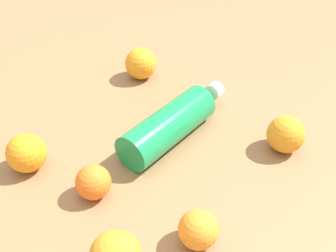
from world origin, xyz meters
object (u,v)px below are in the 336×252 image
object	(u,v)px
water_bottle	(175,120)
orange_3	(286,134)
orange_4	(93,182)
orange_2	(198,230)
orange_0	(141,64)
orange_5	(26,153)

from	to	relation	value
water_bottle	orange_3	xyz separation A→B (m)	(0.19, 0.11, -0.00)
orange_4	water_bottle	bearing A→B (deg)	90.43
orange_2	orange_4	bearing A→B (deg)	-168.67
orange_3	orange_4	xyz separation A→B (m)	(-0.19, -0.33, -0.01)
orange_0	orange_3	bearing A→B (deg)	-1.55
water_bottle	orange_0	world-z (taller)	orange_0
orange_4	orange_5	world-z (taller)	orange_5
orange_0	orange_4	bearing A→B (deg)	-57.60
orange_5	orange_0	bearing A→B (deg)	100.66
orange_2	orange_3	world-z (taller)	orange_3
water_bottle	orange_5	bearing A→B (deg)	148.63
orange_3	orange_5	bearing A→B (deg)	-132.46
orange_0	orange_2	size ratio (longest dim) A/B	1.24
orange_3	orange_4	world-z (taller)	orange_3
orange_5	orange_4	bearing A→B (deg)	13.81
orange_0	orange_2	world-z (taller)	orange_0
orange_4	orange_5	distance (m)	0.15
water_bottle	orange_4	world-z (taller)	water_bottle
orange_0	orange_5	world-z (taller)	orange_0
orange_0	orange_3	distance (m)	0.41
orange_4	orange_5	xyz separation A→B (m)	(-0.15, -0.04, 0.01)
orange_2	orange_5	size ratio (longest dim) A/B	0.85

